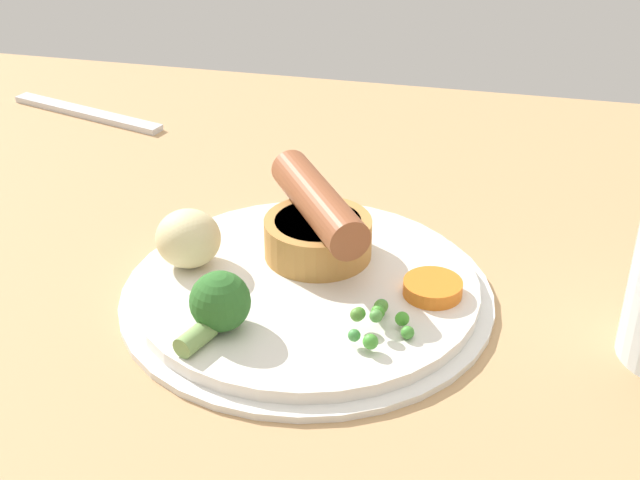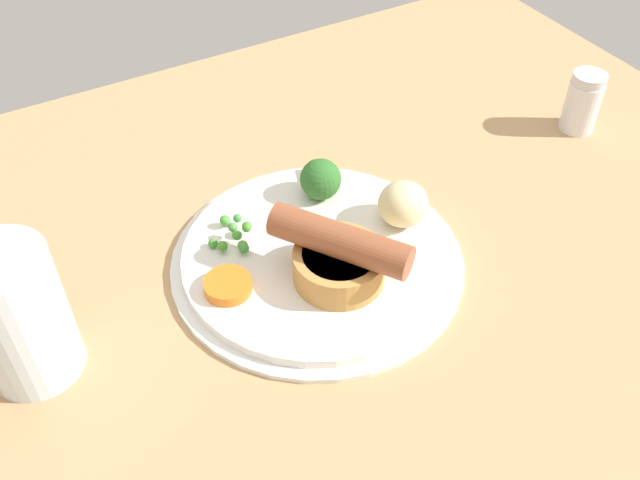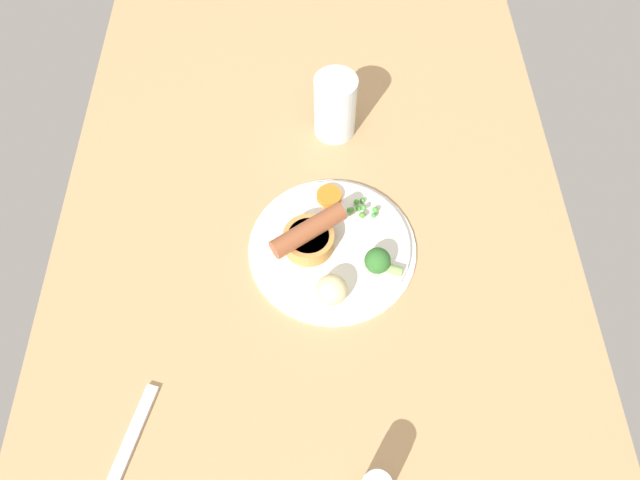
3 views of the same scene
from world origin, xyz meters
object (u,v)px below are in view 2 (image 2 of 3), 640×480
Objects in this scene: dinner_plate at (317,258)px; broccoli_floret_near at (320,179)px; potato_chunk_2 at (403,204)px; carrot_slice_0 at (228,286)px; pea_pile at (235,234)px; salt_shaker at (583,102)px; drinking_glass at (18,316)px; sausage_pudding at (339,256)px.

dinner_plate is 4.44× the size of broccoli_floret_near.
potato_chunk_2 is 1.15× the size of carrot_slice_0.
potato_chunk_2 reaches higher than pea_pile.
salt_shaker is (-34.24, -3.95, 2.68)cm from dinner_plate.
pea_pile is 18.85cm from drinking_glass.
drinking_glass is (27.82, 5.44, 2.43)cm from broccoli_floret_near.
dinner_plate is at bearing -11.60° from broccoli_floret_near.
sausage_pudding is 9.34cm from carrot_slice_0.
drinking_glass is at bearing 10.81° from pea_pile.
drinking_glass reaches higher than potato_chunk_2.
salt_shaker is (-30.22, 2.58, 0.02)cm from broccoli_floret_near.
potato_chunk_2 is at bearing 53.00° from broccoli_floret_near.
drinking_glass is at bearing -5.12° from carrot_slice_0.
pea_pile is 5.66cm from carrot_slice_0.
potato_chunk_2 reaches higher than carrot_slice_0.
drinking_glass is (18.22, 3.48, 3.36)cm from pea_pile.
dinner_plate is at bearing -2.46° from potato_chunk_2.
pea_pile is (5.63, -8.12, -1.57)cm from sausage_pudding.
dinner_plate is 6.46× the size of carrot_slice_0.
broccoli_floret_near is at bearing -57.02° from potato_chunk_2.
sausage_pudding reaches higher than broccoli_floret_near.
dinner_plate is 5.62× the size of potato_chunk_2.
carrot_slice_0 is at bearing 59.12° from pea_pile.
salt_shaker is (-34.19, -7.50, -0.62)cm from sausage_pudding.
potato_chunk_2 is at bearing 76.74° from sausage_pudding.
salt_shaker is (-58.04, -2.86, -2.41)cm from drinking_glass.
carrot_slice_0 is (8.48, 0.28, 1.33)cm from dinner_plate.
drinking_glass is (32.29, -1.45, 2.22)cm from potato_chunk_2.
sausage_pudding is 10.00cm from pea_pile.
potato_chunk_2 reaches higher than dinner_plate.
pea_pile is at bearing -0.89° from salt_shaker.
sausage_pudding is at bearing 168.99° from drinking_glass.
drinking_glass reaches higher than dinner_plate.
carrot_slice_0 is at bearing -41.41° from broccoli_floret_near.
pea_pile is at bearing -179.17° from sausage_pudding.
potato_chunk_2 is (-4.47, 6.89, 0.21)cm from broccoli_floret_near.
pea_pile is 0.75× the size of salt_shaker.
potato_chunk_2 is 26.11cm from salt_shaker.
dinner_plate is at bearing 177.38° from drinking_glass.
sausage_pudding is at bearing 20.67° from potato_chunk_2.
salt_shaker is at bearing 105.14° from broccoli_floret_near.
dinner_plate is at bearing -178.09° from carrot_slice_0.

